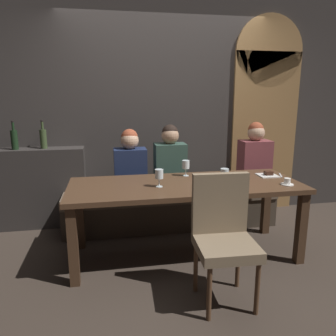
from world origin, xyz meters
The scene contains 18 objects.
ground centered at (0.00, 0.00, 0.00)m, with size 9.00×9.00×0.00m, color #382D26.
back_wall_tiled centered at (0.00, 1.22, 1.50)m, with size 6.00×0.12×3.00m, color #383330.
arched_door centered at (1.35, 1.15, 1.36)m, with size 0.90×0.05×2.55m.
back_counter centered at (-1.55, 1.04, 0.47)m, with size 1.10×0.28×0.95m, color #2F2B29.
dining_table centered at (0.00, 0.00, 0.65)m, with size 2.20×0.84×0.74m.
banquette_bench centered at (0.00, 0.70, 0.23)m, with size 2.50×0.44×0.45m.
chair_near_side centered at (0.13, -0.72, 0.56)m, with size 0.46×0.46×0.98m.
diner_redhead centered at (-0.48, 0.68, 0.80)m, with size 0.36×0.24×0.74m.
diner_bearded centered at (-0.01, 0.73, 0.82)m, with size 0.36×0.24×0.78m.
diner_far_end centered at (1.02, 0.69, 0.83)m, with size 0.36×0.24×0.80m.
wine_bottle_dark_red centered at (-1.76, 1.01, 1.07)m, with size 0.08×0.08×0.33m.
wine_bottle_pale_label centered at (-1.45, 1.04, 1.07)m, with size 0.08×0.08×0.33m.
wine_glass_far_left centered at (0.33, -0.15, 0.85)m, with size 0.08×0.08×0.16m.
wine_glass_near_right centered at (-0.27, -0.07, 0.86)m, with size 0.08×0.08×0.16m.
wine_glass_far_right centered at (0.07, 0.28, 0.85)m, with size 0.08×0.08×0.16m.
espresso_cup centered at (0.92, -0.22, 0.77)m, with size 0.12×0.12×0.06m.
dessert_plate centered at (0.91, 0.12, 0.75)m, with size 0.19×0.19×0.05m.
fork_on_table centered at (1.04, 0.11, 0.74)m, with size 0.02×0.17×0.01m, color silver.
Camera 1 is at (-0.71, -2.93, 1.58)m, focal length 34.99 mm.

